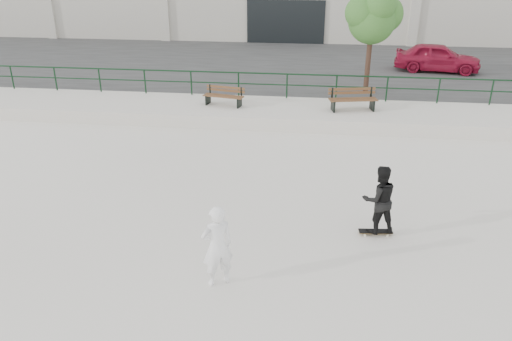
# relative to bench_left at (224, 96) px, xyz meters

# --- Properties ---
(ground) EXTENTS (120.00, 120.00, 0.00)m
(ground) POSITION_rel_bench_left_xyz_m (1.37, -9.48, -0.86)
(ground) COLOR beige
(ground) RESTS_ON ground
(ledge) EXTENTS (30.00, 3.00, 0.50)m
(ledge) POSITION_rel_bench_left_xyz_m (1.37, 0.02, -0.61)
(ledge) COLOR beige
(ledge) RESTS_ON ground
(parking_strip) EXTENTS (60.00, 14.00, 0.50)m
(parking_strip) POSITION_rel_bench_left_xyz_m (1.37, 8.52, -0.61)
(parking_strip) COLOR #333333
(parking_strip) RESTS_ON ground
(railing) EXTENTS (28.00, 0.06, 1.03)m
(railing) POSITION_rel_bench_left_xyz_m (1.37, 1.32, 0.38)
(railing) COLOR black
(railing) RESTS_ON ledge
(bench_left) EXTENTS (1.65, 0.78, 0.73)m
(bench_left) POSITION_rel_bench_left_xyz_m (0.00, 0.00, 0.00)
(bench_left) COLOR brown
(bench_left) RESTS_ON ledge
(bench_right) EXTENTS (1.88, 0.89, 0.84)m
(bench_right) POSITION_rel_bench_left_xyz_m (4.96, -0.04, 0.05)
(bench_right) COLOR brown
(bench_right) RESTS_ON ledge
(tree) EXTENTS (2.40, 2.13, 4.26)m
(tree) POSITION_rel_bench_left_xyz_m (5.70, 2.70, 2.83)
(tree) COLOR #432A21
(tree) RESTS_ON parking_strip
(red_car) EXTENTS (4.31, 2.27, 1.40)m
(red_car) POSITION_rel_bench_left_xyz_m (9.46, 7.19, 0.34)
(red_car) COLOR maroon
(red_car) RESTS_ON parking_strip
(skateboard) EXTENTS (0.80, 0.28, 0.09)m
(skateboard) POSITION_rel_bench_left_xyz_m (5.13, -8.34, -0.79)
(skateboard) COLOR black
(skateboard) RESTS_ON ground
(standing_skater) EXTENTS (0.93, 0.81, 1.65)m
(standing_skater) POSITION_rel_bench_left_xyz_m (5.13, -8.34, 0.05)
(standing_skater) COLOR black
(standing_skater) RESTS_ON skateboard
(seated_skater) EXTENTS (0.75, 0.67, 1.73)m
(seated_skater) POSITION_rel_bench_left_xyz_m (1.84, -10.62, -0.00)
(seated_skater) COLOR white
(seated_skater) RESTS_ON ground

